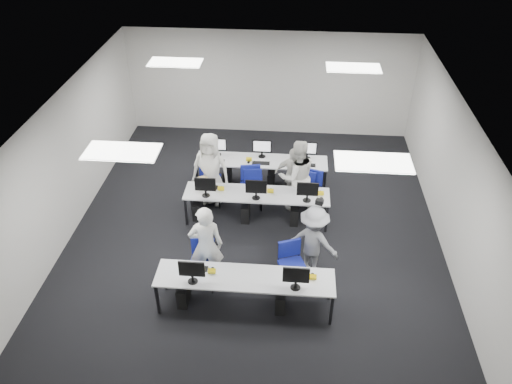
# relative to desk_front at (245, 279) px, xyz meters

# --- Properties ---
(room) EXTENTS (9.00, 9.02, 3.00)m
(room) POSITION_rel_desk_front_xyz_m (0.00, 2.40, 0.82)
(room) COLOR black
(room) RESTS_ON ground
(ceiling_panels) EXTENTS (5.20, 4.60, 0.02)m
(ceiling_panels) POSITION_rel_desk_front_xyz_m (0.00, 2.40, 2.30)
(ceiling_panels) COLOR white
(ceiling_panels) RESTS_ON room
(desk_front) EXTENTS (3.20, 0.70, 0.73)m
(desk_front) POSITION_rel_desk_front_xyz_m (0.00, 0.00, 0.00)
(desk_front) COLOR #B7B8BB
(desk_front) RESTS_ON ground
(desk_mid) EXTENTS (3.20, 0.70, 0.73)m
(desk_mid) POSITION_rel_desk_front_xyz_m (0.00, 2.60, 0.00)
(desk_mid) COLOR #B7B8BB
(desk_mid) RESTS_ON ground
(desk_back) EXTENTS (3.20, 0.70, 0.73)m
(desk_back) POSITION_rel_desk_front_xyz_m (0.00, 4.00, 0.00)
(desk_back) COLOR #B7B8BB
(desk_back) RESTS_ON ground
(equipment_front) EXTENTS (2.51, 0.41, 1.19)m
(equipment_front) POSITION_rel_desk_front_xyz_m (-0.19, -0.02, -0.32)
(equipment_front) COLOR #0E4AB7
(equipment_front) RESTS_ON desk_front
(equipment_mid) EXTENTS (2.91, 0.41, 1.19)m
(equipment_mid) POSITION_rel_desk_front_xyz_m (-0.19, 2.58, -0.32)
(equipment_mid) COLOR white
(equipment_mid) RESTS_ON desk_mid
(equipment_back) EXTENTS (2.91, 0.41, 1.19)m
(equipment_back) POSITION_rel_desk_front_xyz_m (0.19, 4.02, -0.32)
(equipment_back) COLOR white
(equipment_back) RESTS_ON desk_back
(chair_0) EXTENTS (0.48, 0.52, 0.96)m
(chair_0) POSITION_rel_desk_front_xyz_m (-0.87, 0.52, -0.38)
(chair_0) COLOR navy
(chair_0) RESTS_ON ground
(chair_1) EXTENTS (0.61, 0.64, 0.95)m
(chair_1) POSITION_rel_desk_front_xyz_m (0.84, 0.63, -0.38)
(chair_1) COLOR navy
(chair_1) RESTS_ON ground
(chair_2) EXTENTS (0.54, 0.58, 0.97)m
(chair_2) POSITION_rel_desk_front_xyz_m (-1.15, 3.18, -0.38)
(chair_2) COLOR navy
(chair_2) RESTS_ON ground
(chair_3) EXTENTS (0.56, 0.59, 0.98)m
(chair_3) POSITION_rel_desk_front_xyz_m (-0.17, 3.16, -0.37)
(chair_3) COLOR navy
(chair_3) RESTS_ON ground
(chair_4) EXTENTS (0.61, 0.64, 0.97)m
(chair_4) POSITION_rel_desk_front_xyz_m (1.19, 3.10, -0.37)
(chair_4) COLOR navy
(chair_4) RESTS_ON ground
(chair_5) EXTENTS (0.44, 0.48, 0.86)m
(chair_5) POSITION_rel_desk_front_xyz_m (-1.18, 3.53, -0.41)
(chair_5) COLOR navy
(chair_5) RESTS_ON ground
(chair_6) EXTENTS (0.47, 0.51, 0.90)m
(chair_6) POSITION_rel_desk_front_xyz_m (-0.16, 3.50, -0.40)
(chair_6) COLOR navy
(chair_6) RESTS_ON ground
(chair_7) EXTENTS (0.58, 0.61, 0.95)m
(chair_7) POSITION_rel_desk_front_xyz_m (1.14, 3.45, -0.38)
(chair_7) COLOR navy
(chair_7) RESTS_ON ground
(handbag) EXTENTS (0.41, 0.35, 0.28)m
(handbag) POSITION_rel_desk_front_xyz_m (-1.24, 2.75, 0.19)
(handbag) COLOR tan
(handbag) RESTS_ON desk_mid
(student_0) EXTENTS (0.71, 0.53, 1.76)m
(student_0) POSITION_rel_desk_front_xyz_m (-0.79, 0.61, 0.20)
(student_0) COLOR silver
(student_0) RESTS_ON ground
(student_1) EXTENTS (1.03, 0.90, 1.77)m
(student_1) POSITION_rel_desk_front_xyz_m (0.87, 3.14, 0.20)
(student_1) COLOR silver
(student_1) RESTS_ON ground
(student_2) EXTENTS (0.94, 0.67, 1.79)m
(student_2) POSITION_rel_desk_front_xyz_m (-1.12, 3.25, 0.21)
(student_2) COLOR silver
(student_2) RESTS_ON ground
(student_3) EXTENTS (0.95, 0.64, 1.50)m
(student_3) POSITION_rel_desk_front_xyz_m (0.77, 3.32, 0.07)
(student_3) COLOR silver
(student_3) RESTS_ON ground
(photographer) EXTENTS (1.14, 0.89, 1.54)m
(photographer) POSITION_rel_desk_front_xyz_m (1.22, 1.03, 0.09)
(photographer) COLOR gray
(photographer) RESTS_ON ground
(dslr_camera) EXTENTS (0.19, 0.22, 0.10)m
(dslr_camera) POSITION_rel_desk_front_xyz_m (1.28, 1.20, 0.92)
(dslr_camera) COLOR black
(dslr_camera) RESTS_ON photographer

